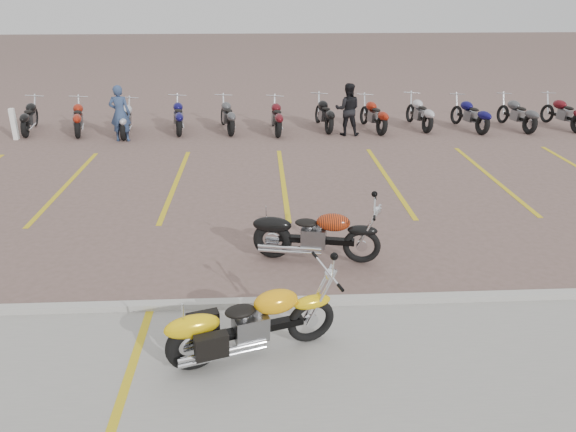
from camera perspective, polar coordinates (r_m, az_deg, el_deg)
The scene contains 11 objects.
ground at distance 10.59m, azimuth 0.45°, elevation -3.40°, with size 100.00×100.00×0.00m, color #745852.
concrete_apron at distance 6.84m, azimuth 2.85°, elevation -20.04°, with size 60.00×5.00×0.01m, color #9E9B93.
curb at distance 8.81m, azimuth 1.24°, elevation -8.73°, with size 60.00×0.18×0.12m, color #ADAAA3.
parking_stripes at distance 14.29m, azimuth -0.51°, elevation 3.63°, with size 38.00×5.50×0.01m, color gold, non-canonical shape.
apron_stripe at distance 7.02m, azimuth -17.42°, elevation -19.84°, with size 0.12×5.00×0.00m, color gold.
yellow_cruiser at distance 7.53m, azimuth -4.02°, elevation -11.01°, with size 2.26×0.86×0.96m.
flame_cruiser at distance 10.00m, azimuth 2.59°, elevation -2.09°, with size 2.27×0.62×0.94m.
person_a at distance 18.59m, azimuth -16.71°, elevation 9.96°, with size 0.64×0.42×1.77m, color navy.
person_b at distance 18.69m, azimuth 6.08°, elevation 10.72°, with size 0.82×0.64×1.69m, color black.
bollard at distance 20.09m, azimuth -26.08°, elevation 8.39°, with size 0.15×0.15×1.00m, color white.
bg_bike_row at distance 19.30m, azimuth 1.15°, elevation 10.31°, with size 19.10×2.08×1.10m.
Camera 1 is at (-0.58, -9.51, 4.63)m, focal length 35.00 mm.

